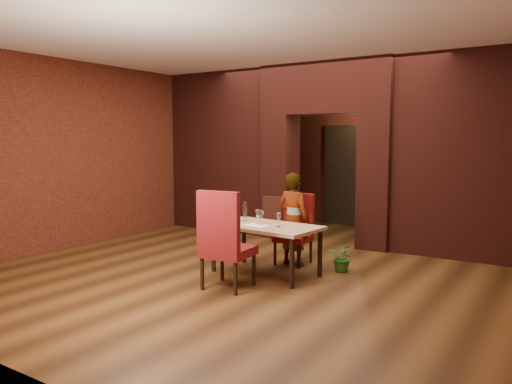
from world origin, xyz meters
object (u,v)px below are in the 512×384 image
(wine_bucket, at_px, (234,214))
(wine_glass_b, at_px, (261,218))
(chair_near, at_px, (228,239))
(water_bottle, at_px, (245,211))
(person_seated, at_px, (293,219))
(wine_glass_c, at_px, (279,220))
(chair_far, at_px, (293,229))
(wine_glass_a, at_px, (258,217))
(potted_plant, at_px, (343,257))
(dining_table, at_px, (266,249))

(wine_bucket, bearing_deg, wine_glass_b, -4.00)
(chair_near, bearing_deg, water_bottle, -73.61)
(chair_near, height_order, person_seated, person_seated)
(wine_glass_c, distance_m, water_bottle, 0.69)
(chair_far, bearing_deg, wine_glass_a, -106.75)
(wine_glass_b, bearing_deg, water_bottle, 156.51)
(wine_glass_c, bearing_deg, water_bottle, 165.54)
(person_seated, distance_m, water_bottle, 0.74)
(chair_near, distance_m, wine_glass_b, 0.77)
(chair_far, bearing_deg, wine_glass_c, -78.10)
(wine_glass_a, relative_size, wine_glass_c, 1.05)
(water_bottle, bearing_deg, potted_plant, 24.50)
(wine_glass_c, xyz_separation_m, water_bottle, (-0.66, 0.17, 0.05))
(chair_far, distance_m, potted_plant, 0.86)
(chair_near, distance_m, person_seated, 1.45)
(dining_table, bearing_deg, chair_far, 91.47)
(chair_near, bearing_deg, wine_bucket, -65.00)
(wine_glass_c, distance_m, wine_bucket, 0.76)
(dining_table, bearing_deg, wine_bucket, -174.81)
(dining_table, distance_m, wine_glass_b, 0.45)
(dining_table, xyz_separation_m, person_seated, (0.07, 0.65, 0.34))
(wine_bucket, height_order, potted_plant, wine_bucket)
(person_seated, bearing_deg, water_bottle, 51.73)
(dining_table, height_order, water_bottle, water_bottle)
(chair_far, distance_m, wine_glass_a, 0.76)
(dining_table, height_order, wine_bucket, wine_bucket)
(chair_far, distance_m, person_seated, 0.18)
(chair_far, height_order, person_seated, person_seated)
(chair_far, xyz_separation_m, chair_near, (-0.10, -1.50, 0.10))
(chair_far, bearing_deg, water_bottle, -131.13)
(water_bottle, bearing_deg, wine_glass_a, -20.49)
(wine_glass_a, height_order, water_bottle, water_bottle)
(chair_far, distance_m, chair_near, 1.51)
(wine_glass_a, height_order, wine_glass_b, same)
(chair_near, bearing_deg, dining_table, -100.00)
(wine_glass_c, distance_m, potted_plant, 1.13)
(potted_plant, bearing_deg, water_bottle, -155.50)
(water_bottle, bearing_deg, chair_far, 51.23)
(water_bottle, bearing_deg, dining_table, -16.40)
(dining_table, distance_m, chair_near, 0.84)
(wine_glass_a, height_order, potted_plant, wine_glass_a)
(dining_table, height_order, wine_glass_c, wine_glass_c)
(wine_glass_b, bearing_deg, wine_bucket, 176.00)
(chair_far, bearing_deg, person_seated, -64.55)
(chair_far, relative_size, wine_glass_a, 5.37)
(dining_table, relative_size, wine_glass_c, 7.91)
(person_seated, relative_size, water_bottle, 4.89)
(person_seated, bearing_deg, wine_bucket, 53.25)
(wine_glass_b, relative_size, wine_glass_c, 1.05)
(chair_near, xyz_separation_m, person_seated, (0.13, 1.44, 0.07))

